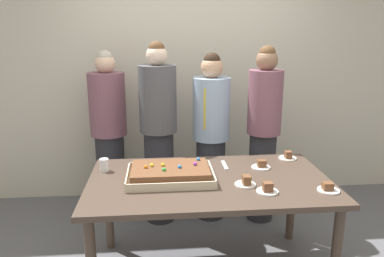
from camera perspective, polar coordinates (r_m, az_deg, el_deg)
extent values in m
cube|color=beige|center=(4.19, -0.24, 9.90)|extent=(8.00, 0.12, 3.00)
cube|color=#47382D|center=(2.81, 2.63, -8.05)|extent=(1.78, 1.02, 0.04)
cylinder|color=#47382D|center=(2.84, 21.01, -17.68)|extent=(0.07, 0.07, 0.75)
cylinder|color=#47382D|center=(3.37, -12.54, -11.69)|extent=(0.07, 0.07, 0.75)
cylinder|color=#47382D|center=(3.54, 14.89, -10.51)|extent=(0.07, 0.07, 0.75)
cube|color=beige|center=(2.80, -3.31, -7.56)|extent=(0.63, 0.44, 0.01)
cube|color=beige|center=(2.59, -3.15, -8.75)|extent=(0.63, 0.01, 0.05)
cube|color=beige|center=(2.99, -3.46, -5.44)|extent=(0.63, 0.01, 0.05)
cube|color=beige|center=(2.79, -9.76, -7.10)|extent=(0.01, 0.44, 0.05)
cube|color=beige|center=(2.81, 3.09, -6.76)|extent=(0.01, 0.44, 0.05)
cube|color=brown|center=(2.78, -3.32, -6.66)|extent=(0.56, 0.37, 0.08)
sphere|color=#2D84E0|center=(2.90, 0.96, -4.66)|extent=(0.03, 0.03, 0.03)
sphere|color=orange|center=(2.76, -7.04, -5.80)|extent=(0.03, 0.03, 0.03)
sphere|color=purple|center=(2.79, 0.48, -5.38)|extent=(0.03, 0.03, 0.03)
sphere|color=yellow|center=(2.78, -6.12, -5.57)|extent=(0.03, 0.03, 0.03)
sphere|color=yellow|center=(2.78, -4.46, -5.52)|extent=(0.03, 0.03, 0.03)
sphere|color=#2D84E0|center=(2.74, -1.89, -5.80)|extent=(0.03, 0.03, 0.03)
sphere|color=green|center=(2.69, -4.28, -6.22)|extent=(0.03, 0.03, 0.03)
cylinder|color=white|center=(3.06, 10.41, -5.81)|extent=(0.15, 0.15, 0.01)
cube|color=brown|center=(3.05, 10.53, -5.23)|extent=(0.07, 0.05, 0.05)
cylinder|color=white|center=(2.72, 8.08, -8.40)|extent=(0.15, 0.15, 0.01)
cube|color=brown|center=(2.70, 8.27, -7.74)|extent=(0.06, 0.07, 0.06)
cylinder|color=white|center=(3.32, 14.30, -4.40)|extent=(0.15, 0.15, 0.01)
cube|color=brown|center=(3.30, 14.39, -3.88)|extent=(0.05, 0.06, 0.06)
cylinder|color=white|center=(2.76, 20.01, -8.81)|extent=(0.15, 0.15, 0.01)
cube|color=brown|center=(2.75, 19.91, -8.23)|extent=(0.07, 0.06, 0.05)
cylinder|color=white|center=(2.63, 11.37, -9.34)|extent=(0.15, 0.15, 0.01)
cube|color=brown|center=(2.61, 11.44, -8.67)|extent=(0.06, 0.05, 0.06)
cylinder|color=white|center=(3.01, -13.18, -5.41)|extent=(0.07, 0.07, 0.10)
cube|color=silver|center=(3.07, 4.98, -5.55)|extent=(0.03, 0.20, 0.01)
cylinder|color=#28282D|center=(4.03, -12.15, -6.56)|extent=(0.29, 0.29, 0.83)
cylinder|color=#7A4C5B|center=(3.83, -12.73, 3.62)|extent=(0.36, 0.36, 0.62)
sphere|color=beige|center=(3.77, -13.08, 9.60)|extent=(0.20, 0.20, 0.20)
sphere|color=#B2A899|center=(3.77, -13.12, 10.41)|extent=(0.15, 0.15, 0.15)
cylinder|color=#28282D|center=(3.81, 10.47, -7.19)|extent=(0.26, 0.26, 0.89)
cylinder|color=#7A4C5B|center=(3.60, 11.02, 3.93)|extent=(0.32, 0.32, 0.60)
sphere|color=#8C664C|center=(3.55, 11.33, 10.15)|extent=(0.20, 0.20, 0.20)
sphere|color=brown|center=(3.55, 11.38, 11.04)|extent=(0.16, 0.16, 0.16)
cylinder|color=#28282D|center=(3.74, -4.95, -7.22)|extent=(0.28, 0.28, 0.92)
cylinder|color=#4C4C51|center=(3.52, -5.23, 4.49)|extent=(0.35, 0.35, 0.63)
sphere|color=beige|center=(3.48, -5.38, 11.00)|extent=(0.20, 0.20, 0.20)
sphere|color=brown|center=(3.47, -5.40, 11.88)|extent=(0.15, 0.15, 0.15)
cylinder|color=#28282D|center=(3.81, 2.81, -7.48)|extent=(0.29, 0.29, 0.82)
cylinder|color=#93ADCC|center=(3.61, 2.95, 3.02)|extent=(0.36, 0.36, 0.60)
cube|color=gold|center=(3.44, 2.12, 2.97)|extent=(0.04, 0.02, 0.38)
sphere|color=tan|center=(3.55, 3.03, 9.24)|extent=(0.21, 0.21, 0.21)
sphere|color=black|center=(3.54, 3.05, 10.17)|extent=(0.16, 0.16, 0.16)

